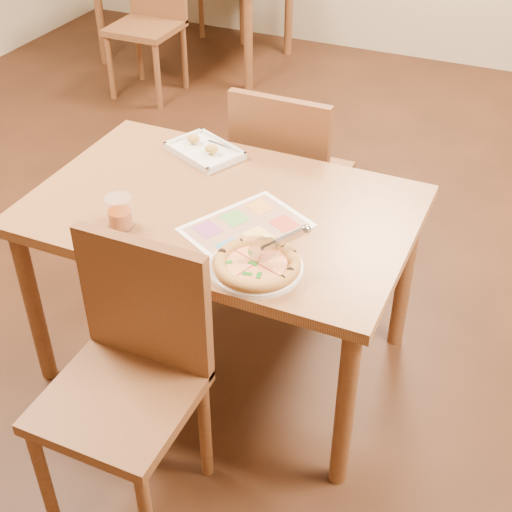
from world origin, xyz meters
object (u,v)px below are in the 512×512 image
at_px(plate, 256,267).
at_px(pizza_cutter, 277,243).
at_px(pizza, 257,264).
at_px(chair_near, 132,351).
at_px(chair_far, 287,165).
at_px(bg_chair_near, 151,6).
at_px(menu, 246,227).
at_px(dining_table, 222,225).
at_px(appetizer_tray, 204,151).
at_px(glass_tumbler, 120,214).

xyz_separation_m(plate, pizza_cutter, (0.05, 0.03, 0.09)).
relative_size(pizza, pizza_cutter, 1.81).
relative_size(chair_near, chair_far, 1.00).
xyz_separation_m(chair_far, bg_chair_near, (-1.60, 1.60, 0.00)).
height_order(pizza, menu, pizza).
xyz_separation_m(pizza, pizza_cutter, (0.05, 0.04, 0.06)).
xyz_separation_m(dining_table, pizza, (0.26, -0.29, 0.11)).
bearing_deg(dining_table, appetizer_tray, 126.26).
xyz_separation_m(bg_chair_near, plate, (1.85, -2.48, 0.16)).
bearing_deg(bg_chair_near, appetizer_tray, -53.98).
bearing_deg(glass_tumbler, pizza, -4.72).
height_order(bg_chair_near, menu, bg_chair_near).
relative_size(dining_table, bg_chair_near, 2.77).
height_order(bg_chair_near, glass_tumbler, bg_chair_near).
xyz_separation_m(chair_near, pizza, (0.26, 0.31, 0.18)).
relative_size(appetizer_tray, glass_tumbler, 3.02).
distance_m(plate, appetizer_tray, 0.75).
xyz_separation_m(chair_near, bg_chair_near, (-1.60, 2.80, 0.00)).
xyz_separation_m(chair_far, pizza_cutter, (0.31, -0.86, 0.25)).
relative_size(chair_near, plate, 1.65).
bearing_deg(chair_near, plate, 51.58).
relative_size(bg_chair_near, pizza_cutter, 3.23).
bearing_deg(plate, chair_near, -128.42).
bearing_deg(menu, chair_far, 100.96).
relative_size(plate, appetizer_tray, 0.87).
height_order(pizza_cutter, appetizer_tray, pizza_cutter).
xyz_separation_m(chair_near, plate, (0.25, 0.32, 0.16)).
bearing_deg(pizza_cutter, menu, 98.17).
height_order(pizza_cutter, glass_tumbler, pizza_cutter).
bearing_deg(glass_tumbler, pizza_cutter, -0.43).
distance_m(bg_chair_near, glass_tumbler, 2.81).
bearing_deg(plate, chair_far, 106.01).
height_order(dining_table, menu, menu).
bearing_deg(bg_chair_near, chair_far, -44.94).
distance_m(bg_chair_near, appetizer_tray, 2.35).
distance_m(chair_far, appetizer_tray, 0.41).
bearing_deg(chair_near, menu, 75.23).
relative_size(bg_chair_near, plate, 1.65).
bearing_deg(chair_far, pizza_cutter, 109.75).
xyz_separation_m(plate, menu, (-0.12, 0.19, -0.01)).
height_order(chair_near, menu, chair_near).
bearing_deg(dining_table, chair_far, 90.00).
relative_size(dining_table, chair_near, 2.77).
height_order(dining_table, glass_tumbler, glass_tumbler).
bearing_deg(chair_near, dining_table, 90.00).
distance_m(chair_near, bg_chair_near, 3.22).
bearing_deg(dining_table, chair_near, -90.00).
distance_m(chair_far, pizza, 0.95).
distance_m(appetizer_tray, glass_tumbler, 0.55).
height_order(plate, pizza_cutter, pizza_cutter).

